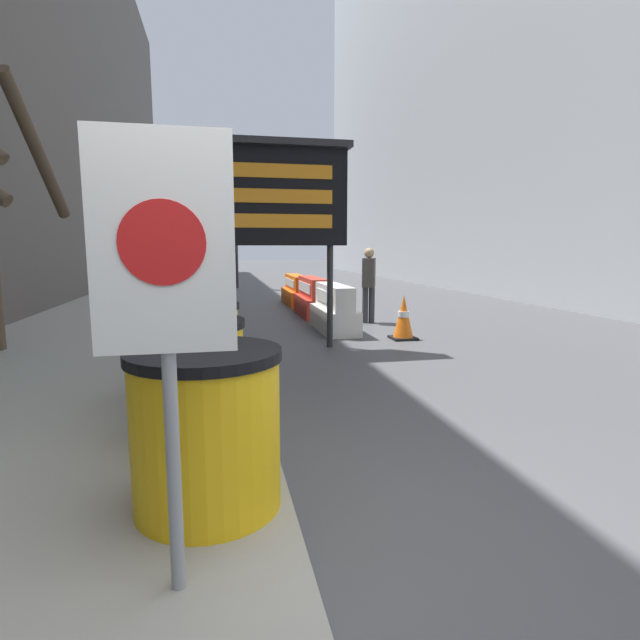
% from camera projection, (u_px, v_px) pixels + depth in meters
% --- Properties ---
extents(ground_plane, '(120.00, 120.00, 0.00)m').
position_uv_depth(ground_plane, '(313.00, 600.00, 2.31)').
color(ground_plane, '#474749').
extents(barrel_drum_foreground, '(0.85, 0.85, 0.91)m').
position_uv_depth(barrel_drum_foreground, '(207.00, 428.00, 2.79)').
color(barrel_drum_foreground, yellow).
rests_on(barrel_drum_foreground, sidewalk_left).
extents(barrel_drum_middle, '(0.85, 0.85, 0.91)m').
position_uv_depth(barrel_drum_middle, '(191.00, 377.00, 3.88)').
color(barrel_drum_middle, yellow).
rests_on(barrel_drum_middle, sidewalk_left).
extents(barrel_drum_back, '(0.85, 0.85, 0.91)m').
position_uv_depth(barrel_drum_back, '(197.00, 348.00, 5.01)').
color(barrel_drum_back, yellow).
rests_on(barrel_drum_back, sidewalk_left).
extents(warning_sign, '(0.55, 0.08, 1.91)m').
position_uv_depth(warning_sign, '(165.00, 283.00, 1.96)').
color(warning_sign, gray).
rests_on(warning_sign, sidewalk_left).
extents(message_board, '(2.58, 0.36, 3.22)m').
position_uv_depth(message_board, '(268.00, 195.00, 7.60)').
color(message_board, '#28282B').
rests_on(message_board, ground_plane).
extents(jersey_barrier_white, '(0.63, 1.79, 0.90)m').
position_uv_depth(jersey_barrier_white, '(334.00, 311.00, 9.65)').
color(jersey_barrier_white, silver).
rests_on(jersey_barrier_white, ground_plane).
extents(jersey_barrier_red_striped, '(0.61, 1.86, 0.90)m').
position_uv_depth(jersey_barrier_red_striped, '(312.00, 299.00, 11.80)').
color(jersey_barrier_red_striped, red).
rests_on(jersey_barrier_red_striped, ground_plane).
extents(jersey_barrier_orange_far, '(0.61, 2.03, 0.82)m').
position_uv_depth(jersey_barrier_orange_far, '(296.00, 291.00, 14.14)').
color(jersey_barrier_orange_far, orange).
rests_on(jersey_barrier_orange_far, ground_plane).
extents(traffic_cone_near, '(0.44, 0.44, 0.78)m').
position_uv_depth(traffic_cone_near, '(404.00, 318.00, 8.78)').
color(traffic_cone_near, black).
rests_on(traffic_cone_near, ground_plane).
extents(traffic_cone_mid, '(0.42, 0.42, 0.75)m').
position_uv_depth(traffic_cone_mid, '(316.00, 298.00, 12.20)').
color(traffic_cone_mid, black).
rests_on(traffic_cone_mid, ground_plane).
extents(traffic_light_near_curb, '(0.28, 0.45, 4.10)m').
position_uv_depth(traffic_light_near_curb, '(236.00, 211.00, 19.21)').
color(traffic_light_near_curb, '#2D2D30').
rests_on(traffic_light_near_curb, ground_plane).
extents(pedestrian_worker, '(0.39, 0.48, 1.60)m').
position_uv_depth(pedestrian_worker, '(369.00, 279.00, 10.59)').
color(pedestrian_worker, '#333338').
rests_on(pedestrian_worker, ground_plane).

